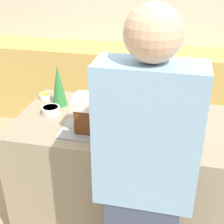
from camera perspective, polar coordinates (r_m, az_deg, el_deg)
The scene contains 14 objects.
ground_plane at distance 2.66m, azimuth 1.98°, elevation -19.21°, with size 12.00×12.00×0.00m, color tan.
wall_back at distance 3.92m, azimuth 8.17°, elevation 17.56°, with size 8.00×0.05×2.60m.
back_cabinet_block at distance 3.83m, azimuth 6.92°, elevation 4.39°, with size 6.00×0.60×0.93m.
kitchen_island at distance 2.35m, azimuth 2.16°, elevation -11.49°, with size 1.49×0.80×0.91m.
baking_tray at distance 1.98m, azimuth -3.66°, elevation -3.49°, with size 0.40×0.26×0.01m.
gingerbread_house at distance 1.92m, azimuth -3.76°, elevation -0.12°, with size 0.21×0.15×0.33m.
decorative_tree at distance 2.30m, azimuth -9.76°, elevation 4.83°, with size 0.11×0.11×0.31m.
candy_bowl_front_corner at distance 2.33m, azimuth -4.07°, elevation 2.00°, with size 0.11×0.11×0.05m.
candy_bowl_behind_tray at distance 2.33m, azimuth 6.62°, elevation 1.66°, with size 0.11×0.11×0.04m.
candy_bowl_near_tray_left at distance 2.14m, azimuth 10.09°, elevation -0.97°, with size 0.13×0.13×0.04m.
candy_bowl_center_rear at distance 2.22m, azimuth -0.97°, elevation 0.55°, with size 0.12×0.12×0.04m.
candy_bowl_near_tray_right at distance 2.48m, azimuth -12.08°, elevation 2.88°, with size 0.10×0.10×0.04m.
candy_bowl_far_right at distance 2.23m, azimuth -11.16°, elevation 0.39°, with size 0.13×0.13×0.05m.
person at distance 1.57m, azimuth 5.91°, elevation -13.22°, with size 0.46×0.58×1.77m.
Camera 1 is at (0.32, -1.82, 1.92)m, focal length 50.00 mm.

